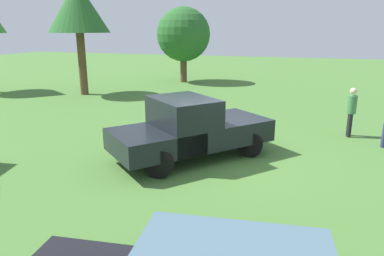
{
  "coord_description": "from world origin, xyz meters",
  "views": [
    {
      "loc": [
        -2.47,
        9.43,
        3.67
      ],
      "look_at": [
        0.57,
        -0.02,
        0.9
      ],
      "focal_mm": 33.48,
      "sensor_mm": 36.0,
      "label": 1
    }
  ],
  "objects_px": {
    "tree_far_center": "(183,35)",
    "person_bystander": "(351,109)",
    "tree_back_left": "(78,8)",
    "pickup_truck": "(188,128)"
  },
  "relations": [
    {
      "from": "person_bystander",
      "to": "tree_back_left",
      "type": "distance_m",
      "value": 14.89
    },
    {
      "from": "tree_far_center",
      "to": "tree_back_left",
      "type": "bearing_deg",
      "value": 59.49
    },
    {
      "from": "tree_back_left",
      "to": "tree_far_center",
      "type": "relative_size",
      "value": 1.21
    },
    {
      "from": "tree_far_center",
      "to": "person_bystander",
      "type": "bearing_deg",
      "value": 132.42
    },
    {
      "from": "pickup_truck",
      "to": "person_bystander",
      "type": "height_order",
      "value": "pickup_truck"
    },
    {
      "from": "person_bystander",
      "to": "tree_far_center",
      "type": "distance_m",
      "value": 14.87
    },
    {
      "from": "person_bystander",
      "to": "tree_back_left",
      "type": "relative_size",
      "value": 0.28
    },
    {
      "from": "person_bystander",
      "to": "tree_far_center",
      "type": "xyz_separation_m",
      "value": [
        9.91,
        -10.85,
        2.29
      ]
    },
    {
      "from": "tree_back_left",
      "to": "person_bystander",
      "type": "bearing_deg",
      "value": 162.32
    },
    {
      "from": "pickup_truck",
      "to": "tree_far_center",
      "type": "bearing_deg",
      "value": 60.59
    }
  ]
}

